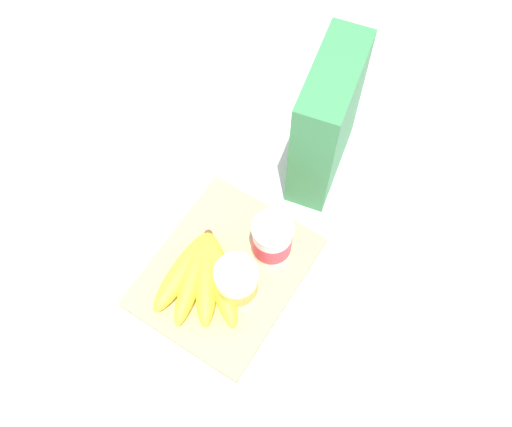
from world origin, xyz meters
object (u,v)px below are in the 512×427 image
Objects in this scene: cutting_board at (225,272)px; cereal_box at (327,122)px; yogurt_cup_front at (272,240)px; banana_bunch at (201,277)px; yogurt_cup_back at (237,283)px.

cutting_board is 0.30m from cereal_box.
banana_bunch is at bearing -33.24° from yogurt_cup_front.
yogurt_cup_front is at bearing 174.44° from cereal_box.
yogurt_cup_back is at bearing -5.84° from yogurt_cup_front.
cereal_box is at bearing 174.76° from cutting_board.
cutting_board is 0.07m from yogurt_cup_back.
cereal_box is (-0.27, 0.03, 0.12)m from cutting_board.
yogurt_cup_front reaches higher than cutting_board.
yogurt_cup_front is at bearing 174.16° from yogurt_cup_back.
banana_bunch is (0.10, -0.07, -0.03)m from yogurt_cup_front.
cereal_box is 0.30m from yogurt_cup_back.
cereal_box is 1.49× the size of banana_bunch.
cereal_box is 0.22m from yogurt_cup_front.
cutting_board is at bearing -117.47° from yogurt_cup_back.
cutting_board is 3.22× the size of yogurt_cup_back.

